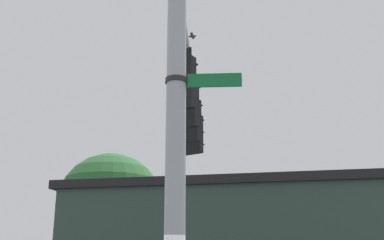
{
  "coord_description": "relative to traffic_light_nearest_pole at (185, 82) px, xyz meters",
  "views": [
    {
      "loc": [
        4.03,
        -5.64,
        2.11
      ],
      "look_at": [
        -2.16,
        3.7,
        5.5
      ],
      "focal_mm": 44.63,
      "sensor_mm": 36.0,
      "label": 1
    }
  ],
  "objects": [
    {
      "name": "traffic_light_mid_inner",
      "position": [
        -0.65,
        1.11,
        0.0
      ],
      "size": [
        0.54,
        0.49,
        1.31
      ],
      "color": "black"
    },
    {
      "name": "traffic_light_nearest_pole",
      "position": [
        0.0,
        0.0,
        0.0
      ],
      "size": [
        0.54,
        0.49,
        1.31
      ],
      "color": "black"
    },
    {
      "name": "signal_pole",
      "position": [
        0.87,
        -1.52,
        -2.06
      ],
      "size": [
        0.31,
        0.31,
        6.9
      ],
      "primitive_type": "cylinder",
      "color": "#ADB2B7",
      "rests_on": "ground"
    },
    {
      "name": "traffic_light_arm_end",
      "position": [
        -1.95,
        3.34,
        0.0
      ],
      "size": [
        0.54,
        0.49,
        1.31
      ],
      "color": "black"
    },
    {
      "name": "bird_flying",
      "position": [
        -2.38,
        3.86,
        3.29
      ],
      "size": [
        0.26,
        0.36,
        0.08
      ],
      "color": "#4C4742"
    },
    {
      "name": "traffic_light_mid_outer",
      "position": [
        -1.3,
        2.23,
        0.0
      ],
      "size": [
        0.54,
        0.49,
        1.31
      ],
      "color": "black"
    },
    {
      "name": "mast_arm",
      "position": [
        -0.82,
        1.38,
        0.8
      ],
      "size": [
        3.55,
        5.89,
        0.19
      ],
      "primitive_type": "cylinder",
      "rotation": [
        0.0,
        1.57,
        2.1
      ],
      "color": "#ADB2B7"
    },
    {
      "name": "tree_by_storefront",
      "position": [
        -8.4,
        7.0,
        -1.2
      ],
      "size": [
        4.22,
        4.22,
        6.43
      ],
      "color": "#4C3823",
      "rests_on": "ground"
    },
    {
      "name": "street_name_sign",
      "position": [
        1.07,
        -1.4,
        -0.67
      ],
      "size": [
        1.06,
        0.71,
        0.22
      ],
      "color": "#147238"
    }
  ]
}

